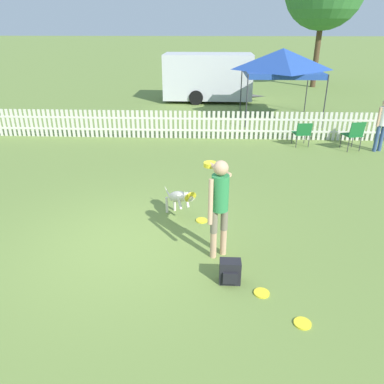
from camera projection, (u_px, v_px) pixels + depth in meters
The scene contains 13 objects.
ground_plane at pixel (125, 244), 6.74m from camera, with size 240.00×240.00×0.00m, color olive.
handler_person at pixel (219, 197), 6.01m from camera, with size 0.47×1.12×1.71m.
leaping_dog at pixel (179, 197), 7.38m from camera, with size 0.76×1.13×0.81m.
frisbee_near_handler at pixel (262, 293), 5.50m from camera, with size 0.23×0.23×0.02m.
frisbee_near_dog at pixel (202, 220), 7.52m from camera, with size 0.23×0.23×0.02m.
frisbee_midfield at pixel (303, 323), 4.94m from camera, with size 0.23×0.23×0.02m.
backpack_on_grass at pixel (230, 272), 5.67m from camera, with size 0.32×0.25×0.38m.
picket_fence at pixel (166, 124), 12.77m from camera, with size 23.52×0.04×0.95m.
folding_chair_blue_left at pixel (354, 133), 11.45m from camera, with size 0.59×0.61×0.93m.
folding_chair_center at pixel (302, 132), 11.90m from camera, with size 0.54×0.56×0.78m.
canopy_tent_main at pixel (282, 62), 14.62m from camera, with size 2.92×2.92×2.75m.
spectator_standing at pixel (383, 121), 11.24m from camera, with size 0.40×0.27×1.59m.
equipment_trailer at pixel (208, 76), 18.70m from camera, with size 5.13×2.37×2.28m.
Camera 1 is at (1.47, -5.69, 3.63)m, focal length 35.00 mm.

